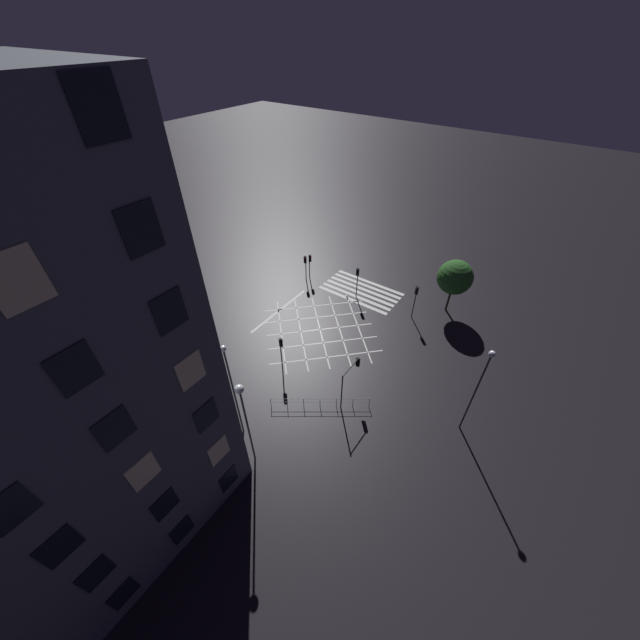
% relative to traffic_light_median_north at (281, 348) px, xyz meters
% --- Properties ---
extents(ground_plane, '(200.00, 200.00, 0.00)m').
position_rel_traffic_light_median_north_xyz_m(ground_plane, '(0.33, -6.60, -2.79)').
color(ground_plane, black).
extents(road_markings, '(14.19, 18.40, 0.01)m').
position_rel_traffic_light_median_north_xyz_m(road_markings, '(0.68, -11.87, -2.78)').
color(road_markings, silver).
rests_on(road_markings, ground_plane).
extents(traffic_light_median_north, '(0.36, 0.39, 3.90)m').
position_rel_traffic_light_median_north_xyz_m(traffic_light_median_north, '(0.00, 0.00, 0.00)').
color(traffic_light_median_north, '#2D2D30').
rests_on(traffic_light_median_north, ground_plane).
extents(traffic_light_se_main, '(0.39, 0.36, 3.41)m').
position_rel_traffic_light_median_north_xyz_m(traffic_light_se_main, '(7.18, -14.06, -0.35)').
color(traffic_light_se_main, '#2D2D30').
rests_on(traffic_light_se_main, ground_plane).
extents(traffic_light_nw_cross, '(0.36, 2.72, 4.23)m').
position_rel_traffic_light_median_north_xyz_m(traffic_light_nw_cross, '(-7.02, -0.74, 0.33)').
color(traffic_light_nw_cross, '#2D2D30').
rests_on(traffic_light_nw_cross, ground_plane).
extents(traffic_light_se_cross, '(0.36, 0.39, 3.50)m').
position_rel_traffic_light_median_north_xyz_m(traffic_light_se_cross, '(7.38, -13.34, -0.28)').
color(traffic_light_se_cross, '#2D2D30').
rests_on(traffic_light_se_cross, ground_plane).
extents(traffic_light_median_south, '(0.36, 0.39, 4.00)m').
position_rel_traffic_light_median_north_xyz_m(traffic_light_median_south, '(0.28, -13.99, 0.08)').
color(traffic_light_median_south, '#2D2D30').
rests_on(traffic_light_median_south, ground_plane).
extents(traffic_light_sw_cross, '(0.36, 0.39, 4.19)m').
position_rel_traffic_light_median_north_xyz_m(traffic_light_sw_cross, '(-6.85, -14.25, 0.21)').
color(traffic_light_sw_cross, '#2D2D30').
rests_on(traffic_light_sw_cross, ground_plane).
extents(street_lamp_east, '(0.61, 0.61, 8.64)m').
position_rel_traffic_light_median_north_xyz_m(street_lamp_east, '(-4.17, 8.35, 3.77)').
color(street_lamp_east, '#2D2D30').
rests_on(street_lamp_east, ground_plane).
extents(street_lamp_west, '(0.47, 0.47, 8.89)m').
position_rel_traffic_light_median_north_xyz_m(street_lamp_west, '(-16.06, -3.43, 3.14)').
color(street_lamp_west, '#2D2D30').
rests_on(street_lamp_west, ground_plane).
extents(street_lamp_far, '(0.43, 0.43, 9.69)m').
position_rel_traffic_light_median_north_xyz_m(street_lamp_far, '(-1.73, 7.15, 3.31)').
color(street_lamp_far, '#2D2D30').
rests_on(street_lamp_far, ground_plane).
extents(street_tree_near, '(3.80, 3.80, 6.37)m').
position_rel_traffic_light_median_north_xyz_m(street_tree_near, '(-9.54, -17.85, 1.68)').
color(street_tree_near, '#38281C').
rests_on(street_tree_near, ground_plane).
extents(pedestrian_railing, '(6.98, 4.97, 1.05)m').
position_rel_traffic_light_median_north_xyz_m(pedestrian_railing, '(-5.45, 1.54, -2.11)').
color(pedestrian_railing, gray).
rests_on(pedestrian_railing, ground_plane).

